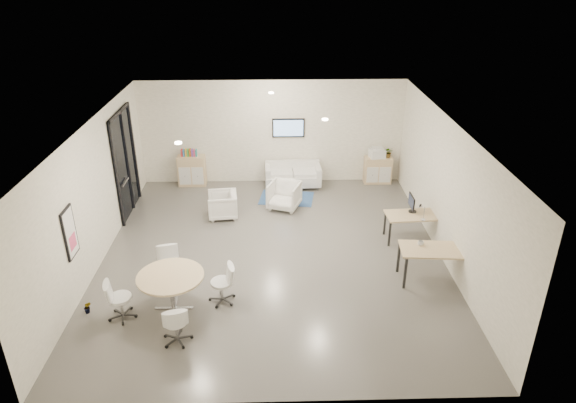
% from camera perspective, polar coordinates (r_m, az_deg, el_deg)
% --- Properties ---
extents(room_shell, '(9.60, 10.60, 4.80)m').
position_cam_1_polar(room_shell, '(11.59, -1.80, 0.84)').
color(room_shell, '#5B5853').
rests_on(room_shell, ground).
extents(glass_door, '(0.09, 1.90, 2.85)m').
position_cam_1_polar(glass_door, '(14.51, -17.64, 4.41)').
color(glass_door, black).
rests_on(glass_door, room_shell).
extents(artwork, '(0.05, 0.54, 1.04)m').
position_cam_1_polar(artwork, '(10.96, -23.08, -3.23)').
color(artwork, black).
rests_on(artwork, room_shell).
extents(wall_tv, '(0.98, 0.06, 0.58)m').
position_cam_1_polar(wall_tv, '(15.72, 0.04, 8.18)').
color(wall_tv, black).
rests_on(wall_tv, room_shell).
extents(ceiling_spots, '(3.14, 4.14, 0.03)m').
position_cam_1_polar(ceiling_spots, '(11.83, -2.88, 9.50)').
color(ceiling_spots, '#FFEAC6').
rests_on(ceiling_spots, room_shell).
extents(sideboard_left, '(0.84, 0.43, 0.94)m').
position_cam_1_polar(sideboard_left, '(16.16, -10.62, 3.39)').
color(sideboard_left, tan).
rests_on(sideboard_left, room_shell).
extents(sideboard_right, '(0.84, 0.41, 0.84)m').
position_cam_1_polar(sideboard_right, '(16.30, 9.93, 3.47)').
color(sideboard_right, tan).
rests_on(sideboard_right, room_shell).
extents(books, '(0.48, 0.14, 0.22)m').
position_cam_1_polar(books, '(15.96, -10.93, 5.33)').
color(books, red).
rests_on(books, sideboard_left).
extents(printer, '(0.51, 0.44, 0.32)m').
position_cam_1_polar(printer, '(16.09, 9.87, 5.36)').
color(printer, white).
rests_on(printer, sideboard_right).
extents(loveseat, '(1.71, 0.91, 0.63)m').
position_cam_1_polar(loveseat, '(15.84, 0.52, 2.90)').
color(loveseat, silver).
rests_on(loveseat, room_shell).
extents(blue_rug, '(1.68, 1.24, 0.01)m').
position_cam_1_polar(blue_rug, '(15.14, -0.16, 0.38)').
color(blue_rug, '#2D4A8A').
rests_on(blue_rug, room_shell).
extents(armchair_left, '(0.79, 0.83, 0.78)m').
position_cam_1_polar(armchair_left, '(14.02, -7.30, -0.25)').
color(armchair_left, silver).
rests_on(armchair_left, room_shell).
extents(armchair_right, '(1.03, 0.99, 0.84)m').
position_cam_1_polar(armchair_right, '(14.39, -0.43, 0.80)').
color(armchair_right, silver).
rests_on(armchair_right, room_shell).
extents(desk_rear, '(1.40, 0.76, 0.71)m').
position_cam_1_polar(desk_rear, '(13.04, 13.78, -1.69)').
color(desk_rear, tan).
rests_on(desk_rear, room_shell).
extents(desk_front, '(1.53, 0.85, 0.77)m').
position_cam_1_polar(desk_front, '(11.55, 15.99, -5.42)').
color(desk_front, tan).
rests_on(desk_front, room_shell).
extents(monitor, '(0.20, 0.50, 0.44)m').
position_cam_1_polar(monitor, '(13.03, 13.59, -0.19)').
color(monitor, black).
rests_on(monitor, desk_rear).
extents(round_table, '(1.32, 1.32, 0.80)m').
position_cam_1_polar(round_table, '(10.45, -12.92, -8.39)').
color(round_table, tan).
rests_on(round_table, room_shell).
extents(meeting_chairs, '(2.63, 2.63, 0.82)m').
position_cam_1_polar(meeting_chairs, '(10.63, -12.75, -9.78)').
color(meeting_chairs, white).
rests_on(meeting_chairs, room_shell).
extents(plant_cabinet, '(0.38, 0.40, 0.26)m').
position_cam_1_polar(plant_cabinet, '(16.17, 11.07, 5.27)').
color(plant_cabinet, '#3F7F3F').
rests_on(plant_cabinet, sideboard_right).
extents(plant_floor, '(0.16, 0.27, 0.12)m').
position_cam_1_polar(plant_floor, '(11.22, -21.33, -11.19)').
color(plant_floor, '#3F7F3F').
rests_on(plant_floor, room_shell).
extents(cup, '(0.15, 0.14, 0.13)m').
position_cam_1_polar(cup, '(11.53, 14.54, -4.46)').
color(cup, white).
rests_on(cup, desk_front).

